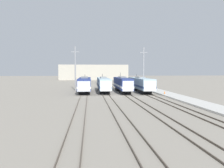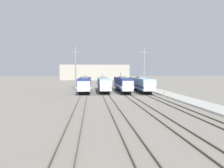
{
  "view_description": "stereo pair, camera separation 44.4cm",
  "coord_description": "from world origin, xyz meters",
  "px_view_note": "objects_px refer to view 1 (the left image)",
  "views": [
    {
      "loc": [
        -6.07,
        -48.68,
        5.53
      ],
      "look_at": [
        -0.85,
        2.16,
        2.45
      ],
      "focal_mm": 35.0,
      "sensor_mm": 36.0,
      "label": 1
    },
    {
      "loc": [
        -5.63,
        -48.72,
        5.53
      ],
      "look_at": [
        -0.85,
        2.16,
        2.45
      ],
      "focal_mm": 35.0,
      "sensor_mm": 36.0,
      "label": 2
    }
  ],
  "objects_px": {
    "catenary_tower_left": "(75,68)",
    "catenary_tower_right": "(144,68)",
    "locomotive_center_right": "(123,84)",
    "traffic_cone": "(165,92)",
    "locomotive_far_right": "(141,84)",
    "locomotive_center_left": "(103,84)",
    "locomotive_far_left": "(85,84)"
  },
  "relations": [
    {
      "from": "locomotive_far_left",
      "to": "traffic_cone",
      "type": "height_order",
      "value": "locomotive_far_left"
    },
    {
      "from": "locomotive_far_left",
      "to": "traffic_cone",
      "type": "distance_m",
      "value": 20.13
    },
    {
      "from": "locomotive_center_left",
      "to": "catenary_tower_right",
      "type": "height_order",
      "value": "catenary_tower_right"
    },
    {
      "from": "locomotive_far_left",
      "to": "locomotive_far_right",
      "type": "bearing_deg",
      "value": 0.88
    },
    {
      "from": "locomotive_center_right",
      "to": "traffic_cone",
      "type": "distance_m",
      "value": 11.54
    },
    {
      "from": "locomotive_far_left",
      "to": "locomotive_center_right",
      "type": "distance_m",
      "value": 9.83
    },
    {
      "from": "catenary_tower_left",
      "to": "catenary_tower_right",
      "type": "bearing_deg",
      "value": 0.0
    },
    {
      "from": "locomotive_far_right",
      "to": "locomotive_center_right",
      "type": "bearing_deg",
      "value": -172.63
    },
    {
      "from": "locomotive_center_left",
      "to": "catenary_tower_right",
      "type": "distance_m",
      "value": 13.37
    },
    {
      "from": "locomotive_far_right",
      "to": "catenary_tower_left",
      "type": "distance_m",
      "value": 18.69
    },
    {
      "from": "locomotive_far_right",
      "to": "catenary_tower_left",
      "type": "relative_size",
      "value": 1.58
    },
    {
      "from": "catenary_tower_right",
      "to": "locomotive_center_right",
      "type": "bearing_deg",
      "value": -139.87
    },
    {
      "from": "locomotive_far_right",
      "to": "traffic_cone",
      "type": "xyz_separation_m",
      "value": [
        3.72,
        -8.15,
        -1.42
      ]
    },
    {
      "from": "locomotive_far_left",
      "to": "locomotive_center_left",
      "type": "distance_m",
      "value": 5.04
    },
    {
      "from": "catenary_tower_left",
      "to": "locomotive_far_right",
      "type": "bearing_deg",
      "value": -16.79
    },
    {
      "from": "locomotive_center_left",
      "to": "locomotive_far_right",
      "type": "xyz_separation_m",
      "value": [
        9.82,
        -0.9,
        0.01
      ]
    },
    {
      "from": "locomotive_center_left",
      "to": "catenary_tower_right",
      "type": "xyz_separation_m",
      "value": [
        11.9,
        4.36,
        4.26
      ]
    },
    {
      "from": "locomotive_far_left",
      "to": "catenary_tower_left",
      "type": "distance_m",
      "value": 7.43
    },
    {
      "from": "locomotive_far_left",
      "to": "locomotive_center_right",
      "type": "relative_size",
      "value": 0.97
    },
    {
      "from": "locomotive_far_right",
      "to": "catenary_tower_right",
      "type": "distance_m",
      "value": 7.07
    },
    {
      "from": "locomotive_center_right",
      "to": "catenary_tower_left",
      "type": "xyz_separation_m",
      "value": [
        -12.52,
        5.89,
        4.21
      ]
    },
    {
      "from": "catenary_tower_left",
      "to": "catenary_tower_right",
      "type": "xyz_separation_m",
      "value": [
        19.51,
        0.0,
        0.0
      ]
    },
    {
      "from": "locomotive_far_left",
      "to": "locomotive_far_right",
      "type": "xyz_separation_m",
      "value": [
        14.73,
        0.23,
        -0.02
      ]
    },
    {
      "from": "locomotive_center_left",
      "to": "catenary_tower_left",
      "type": "bearing_deg",
      "value": 150.18
    },
    {
      "from": "catenary_tower_right",
      "to": "traffic_cone",
      "type": "distance_m",
      "value": 14.65
    },
    {
      "from": "catenary_tower_left",
      "to": "traffic_cone",
      "type": "relative_size",
      "value": 17.89
    },
    {
      "from": "locomotive_center_left",
      "to": "catenary_tower_left",
      "type": "height_order",
      "value": "catenary_tower_left"
    },
    {
      "from": "locomotive_far_left",
      "to": "locomotive_center_right",
      "type": "xyz_separation_m",
      "value": [
        9.82,
        -0.41,
        0.02
      ]
    },
    {
      "from": "locomotive_far_right",
      "to": "catenary_tower_left",
      "type": "bearing_deg",
      "value": 163.21
    },
    {
      "from": "locomotive_center_right",
      "to": "locomotive_far_right",
      "type": "height_order",
      "value": "locomotive_center_right"
    },
    {
      "from": "locomotive_center_left",
      "to": "traffic_cone",
      "type": "height_order",
      "value": "locomotive_center_left"
    },
    {
      "from": "locomotive_far_left",
      "to": "catenary_tower_right",
      "type": "bearing_deg",
      "value": 18.07
    }
  ]
}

